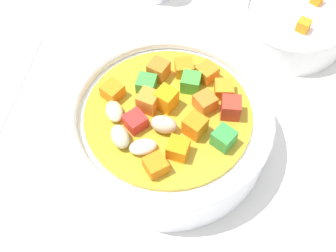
% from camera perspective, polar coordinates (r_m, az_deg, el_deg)
% --- Properties ---
extents(ground_plane, '(1.40, 1.40, 0.02)m').
position_cam_1_polar(ground_plane, '(0.42, 0.00, -2.64)').
color(ground_plane, silver).
extents(soup_bowl_main, '(0.19, 0.19, 0.06)m').
position_cam_1_polar(soup_bowl_main, '(0.39, 0.02, 0.33)').
color(soup_bowl_main, white).
rests_on(soup_bowl_main, ground_plane).
extents(side_bowl_small, '(0.12, 0.12, 0.05)m').
position_cam_1_polar(side_bowl_small, '(0.50, 16.18, 13.08)').
color(side_bowl_small, white).
rests_on(side_bowl_small, ground_plane).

